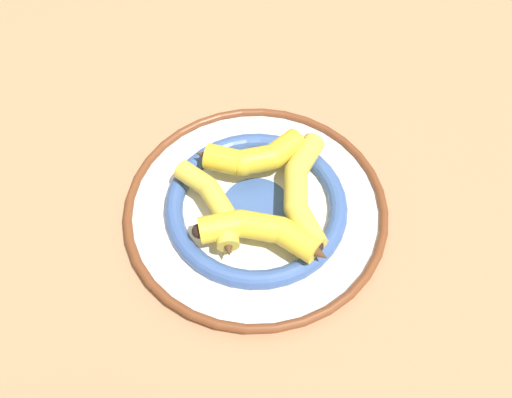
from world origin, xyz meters
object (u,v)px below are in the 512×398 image
Objects in this scene: banana_d at (262,232)px; banana_c at (302,187)px; banana_b at (253,157)px; banana_a at (213,203)px; decorative_bowl at (256,206)px.

banana_c is at bearing -116.36° from banana_d.
banana_c is (0.07, -0.05, -0.00)m from banana_b.
banana_a is at bearing -23.50° from banana_d.
decorative_bowl is 1.84× the size of banana_c.
decorative_bowl is at bearing -78.93° from banana_c.
decorative_bowl is 0.08m from banana_c.
banana_d is (0.07, -0.04, 0.00)m from banana_a.
banana_a reaches higher than decorative_bowl.
banana_b reaches higher than banana_a.
decorative_bowl is at bearing -98.71° from banana_b.
decorative_bowl is 0.08m from banana_d.
banana_c is at bearing 11.99° from decorative_bowl.
decorative_bowl is at bearing -103.78° from banana_a.
decorative_bowl is 2.31× the size of banana_b.
banana_a is 0.13m from banana_c.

